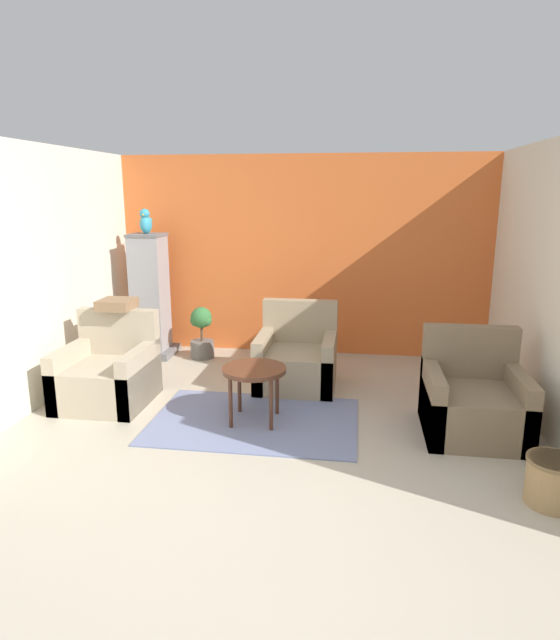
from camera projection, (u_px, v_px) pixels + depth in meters
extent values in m
plane|color=#B2A893|center=(236.00, 523.00, 3.32)|extent=(20.00, 20.00, 0.00)
cube|color=orange|center=(302.00, 256.00, 6.66)|extent=(4.69, 0.06, 2.46)
cube|color=beige|center=(43.00, 275.00, 5.16)|extent=(0.06, 3.74, 2.46)
cube|color=beige|center=(551.00, 287.00, 4.51)|extent=(0.06, 3.74, 2.46)
cube|color=slate|center=(255.00, 421.00, 4.80)|extent=(1.83, 1.27, 0.01)
cylinder|color=#512D1E|center=(254.00, 370.00, 4.69)|extent=(0.57, 0.57, 0.04)
cylinder|color=#512D1E|center=(231.00, 403.00, 4.60)|extent=(0.04, 0.04, 0.47)
cylinder|color=#512D1E|center=(271.00, 406.00, 4.55)|extent=(0.04, 0.04, 0.47)
cylinder|color=#512D1E|center=(239.00, 389.00, 4.94)|extent=(0.04, 0.04, 0.47)
cylinder|color=#512D1E|center=(277.00, 391.00, 4.89)|extent=(0.04, 0.04, 0.47)
cube|color=tan|center=(107.00, 383.00, 5.17)|extent=(0.81, 0.82, 0.40)
cube|color=tan|center=(119.00, 331.00, 5.40)|extent=(0.81, 0.14, 0.46)
cube|color=tan|center=(73.00, 374.00, 5.20)|extent=(0.12, 0.82, 0.57)
cube|color=tan|center=(140.00, 377.00, 5.11)|extent=(0.12, 0.82, 0.57)
cube|color=#7A664C|center=(473.00, 412.00, 4.50)|extent=(0.81, 0.82, 0.40)
cube|color=#7A664C|center=(470.00, 351.00, 4.73)|extent=(0.81, 0.14, 0.46)
cube|color=#7A664C|center=(432.00, 401.00, 4.53)|extent=(0.12, 0.82, 0.57)
cube|color=#7A664C|center=(517.00, 405.00, 4.43)|extent=(0.12, 0.82, 0.57)
cube|color=#9E896B|center=(296.00, 368.00, 5.62)|extent=(0.81, 0.82, 0.40)
cube|color=#9E896B|center=(300.00, 321.00, 5.85)|extent=(0.81, 0.14, 0.46)
cube|color=#9E896B|center=(264.00, 359.00, 5.65)|extent=(0.12, 0.82, 0.57)
cube|color=#9E896B|center=(329.00, 362.00, 5.56)|extent=(0.12, 0.82, 0.57)
cube|color=slate|center=(153.00, 351.00, 6.77)|extent=(0.55, 0.55, 0.09)
cube|color=#939399|center=(150.00, 293.00, 6.60)|extent=(0.38, 0.38, 1.40)
cube|color=slate|center=(147.00, 235.00, 6.43)|extent=(0.40, 0.40, 0.03)
ellipsoid|color=teal|center=(146.00, 224.00, 6.40)|extent=(0.14, 0.17, 0.22)
sphere|color=teal|center=(145.00, 214.00, 6.35)|extent=(0.12, 0.12, 0.12)
cone|color=gold|center=(143.00, 215.00, 6.30)|extent=(0.05, 0.05, 0.05)
cone|color=teal|center=(149.00, 226.00, 6.48)|extent=(0.07, 0.14, 0.19)
cylinder|color=#66605B|center=(202.00, 349.00, 6.64)|extent=(0.29, 0.29, 0.21)
cylinder|color=brown|center=(202.00, 333.00, 6.59)|extent=(0.03, 0.03, 0.21)
sphere|color=#337038|center=(201.00, 317.00, 6.54)|extent=(0.26, 0.26, 0.26)
sphere|color=#337038|center=(196.00, 320.00, 6.59)|extent=(0.15, 0.15, 0.15)
sphere|color=#337038|center=(206.00, 321.00, 6.52)|extent=(0.14, 0.14, 0.14)
cylinder|color=#A37F51|center=(553.00, 482.00, 3.50)|extent=(0.34, 0.34, 0.32)
cylinder|color=brown|center=(556.00, 461.00, 3.47)|extent=(0.36, 0.36, 0.02)
cube|color=#846647|center=(117.00, 304.00, 5.34)|extent=(0.33, 0.33, 0.10)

